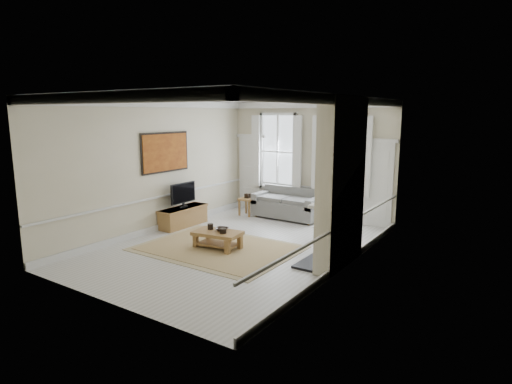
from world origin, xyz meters
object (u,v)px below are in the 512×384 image
Objects in this scene: sofa at (289,205)px; side_table at (247,202)px; coffee_table at (218,235)px; tv_stand at (183,217)px.

side_table is (-1.19, -0.42, 0.06)m from sofa.
sofa is at bearing 19.52° from side_table.
coffee_table is 0.78× the size of tv_stand.
coffee_table is (1.29, -3.06, -0.10)m from side_table.
sofa reaches higher than side_table.
tv_stand is at bearing -128.49° from sofa.
coffee_table is (0.10, -3.48, -0.04)m from sofa.
tv_stand is at bearing -110.33° from side_table.
side_table is 3.32m from coffee_table.
side_table is at bearing -160.48° from sofa.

